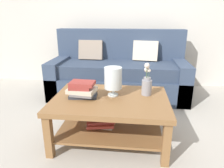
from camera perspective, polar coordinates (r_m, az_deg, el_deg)
ground_plane at (r=2.63m, az=2.44°, el=-10.49°), size 10.00×10.00×0.00m
back_wall at (r=3.95m, az=4.53°, el=19.58°), size 6.40×0.12×2.70m
couch at (r=3.41m, az=1.82°, el=3.04°), size 2.16×0.90×1.06m
coffee_table at (r=2.15m, az=-0.63°, el=-7.26°), size 1.17×0.83×0.48m
book_stack_main at (r=2.11m, az=-8.31°, el=-1.60°), size 0.31×0.24×0.17m
glass_hurricane_vase at (r=2.09m, az=0.31°, el=1.49°), size 0.18×0.18×0.30m
flower_pitcher at (r=2.17m, az=9.67°, el=0.13°), size 0.11×0.11×0.35m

